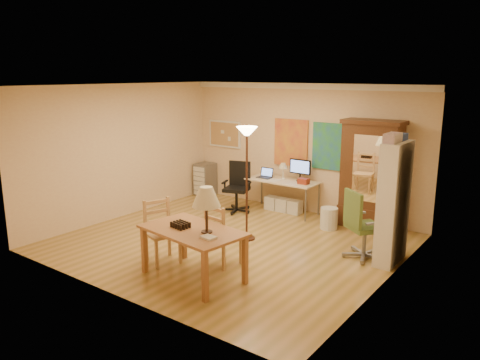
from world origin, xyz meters
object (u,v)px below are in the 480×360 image
Objects in this scene: computer_desk at (284,193)px; office_chair_green at (362,240)px; dining_table at (197,221)px; office_chair_black at (237,198)px; bookshelf at (393,204)px; armoire at (370,182)px.

office_chair_green is at bearing -32.07° from computer_desk.
office_chair_black is at bearing 117.54° from dining_table.
dining_table is 3.73m from computer_desk.
bookshelf reaches higher than office_chair_black.
dining_table reaches higher than office_chair_green.
dining_table is 3.51m from office_chair_black.
dining_table is 3.86m from armoire.
office_chair_black is 2.81m from armoire.
dining_table is 1.49× the size of office_chair_black.
bookshelf is (0.42, 0.11, 0.65)m from office_chair_green.
bookshelf is (0.92, -1.43, 0.05)m from armoire.
office_chair_black is at bearing 167.47° from bookshelf.
office_chair_green reaches higher than office_chair_black.
computer_desk reaches higher than office_chair_green.
office_chair_green is at bearing 53.95° from dining_table.
dining_table is at bearing -62.46° from office_chair_black.
office_chair_green is at bearing -165.06° from bookshelf.
bookshelf is at bearing -26.17° from computer_desk.
bookshelf is at bearing 48.80° from dining_table.
armoire is at bearing 73.90° from dining_table.
computer_desk is at bearing -177.37° from armoire.
dining_table is 2.73m from office_chair_green.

